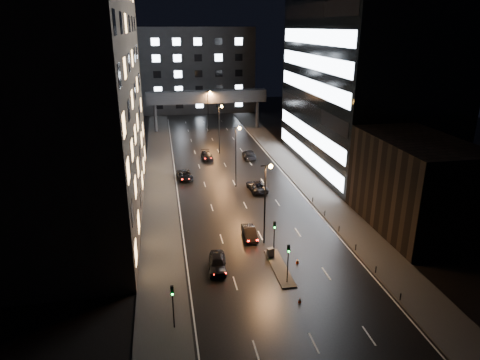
{
  "coord_description": "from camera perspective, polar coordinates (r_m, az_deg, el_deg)",
  "views": [
    {
      "loc": [
        -11.45,
        -37.61,
        25.19
      ],
      "look_at": [
        -0.76,
        20.14,
        4.0
      ],
      "focal_mm": 32.0,
      "sensor_mm": 36.0,
      "label": 1
    }
  ],
  "objects": [
    {
      "name": "streetlight_near",
      "position": [
        50.64,
        3.53,
        -1.86
      ],
      "size": [
        1.45,
        0.5,
        10.15
      ],
      "color": "black",
      "rests_on": "ground"
    },
    {
      "name": "car_away_d",
      "position": [
        86.06,
        -4.43,
        3.26
      ],
      "size": [
        2.24,
        5.08,
        1.45
      ],
      "primitive_type": "imported",
      "rotation": [
        0.0,
        0.0,
        0.04
      ],
      "color": "black",
      "rests_on": "ground"
    },
    {
      "name": "median_island",
      "position": [
        48.35,
        5.26,
        -11.55
      ],
      "size": [
        1.6,
        8.0,
        0.15
      ],
      "primitive_type": "cube",
      "color": "#383533",
      "rests_on": "ground"
    },
    {
      "name": "streetlight_mid_b",
      "position": [
        88.39,
        -2.72,
        7.61
      ],
      "size": [
        1.45,
        0.5,
        10.15
      ],
      "color": "black",
      "rests_on": "ground"
    },
    {
      "name": "car_away_b",
      "position": [
        54.11,
        1.27,
        -7.07
      ],
      "size": [
        1.58,
        4.31,
        1.41
      ],
      "primitive_type": "imported",
      "rotation": [
        0.0,
        0.0,
        -0.02
      ],
      "color": "black",
      "rests_on": "ground"
    },
    {
      "name": "ground",
      "position": [
        82.4,
        -2.0,
        2.03
      ],
      "size": [
        160.0,
        160.0,
        0.0
      ],
      "primitive_type": "plane",
      "color": "black",
      "rests_on": "ground"
    },
    {
      "name": "skybridge",
      "position": [
        109.52,
        -4.44,
        10.93
      ],
      "size": [
        30.0,
        3.0,
        10.0
      ],
      "color": "#333335",
      "rests_on": "ground"
    },
    {
      "name": "car_toward_b",
      "position": [
        86.5,
        1.23,
        3.46
      ],
      "size": [
        2.64,
        5.71,
        1.62
      ],
      "primitive_type": "imported",
      "rotation": [
        0.0,
        0.0,
        3.07
      ],
      "color": "black",
      "rests_on": "ground"
    },
    {
      "name": "building_right_low",
      "position": [
        59.41,
        22.19,
        -0.53
      ],
      "size": [
        10.0,
        18.0,
        12.0
      ],
      "primitive_type": "cube",
      "color": "black",
      "rests_on": "ground"
    },
    {
      "name": "building_left",
      "position": [
        62.81,
        -21.22,
        13.81
      ],
      "size": [
        15.0,
        48.0,
        40.0
      ],
      "primitive_type": "cube",
      "color": "#2D2319",
      "rests_on": "ground"
    },
    {
      "name": "building_right_glass",
      "position": [
        82.18,
        16.61,
        17.19
      ],
      "size": [
        20.0,
        36.0,
        45.0
      ],
      "primitive_type": "cube",
      "color": "black",
      "rests_on": "ground"
    },
    {
      "name": "car_toward_a",
      "position": [
        69.28,
        2.26,
        -0.83
      ],
      "size": [
        2.92,
        5.62,
        1.51
      ],
      "primitive_type": "imported",
      "rotation": [
        0.0,
        0.0,
        3.22
      ],
      "color": "black",
      "rests_on": "ground"
    },
    {
      "name": "traffic_signal_far",
      "position": [
        44.34,
        6.44,
        -10.19
      ],
      "size": [
        0.28,
        0.34,
        4.4
      ],
      "color": "black",
      "rests_on": "median_island"
    },
    {
      "name": "traffic_signal_near",
      "position": [
        48.98,
        4.59,
        -7.05
      ],
      "size": [
        0.28,
        0.34,
        4.4
      ],
      "color": "black",
      "rests_on": "median_island"
    },
    {
      "name": "streetlight_far",
      "position": [
        107.88,
        -4.21,
        9.81
      ],
      "size": [
        1.45,
        0.5,
        10.15
      ],
      "color": "black",
      "rests_on": "ground"
    },
    {
      "name": "building_far",
      "position": [
        136.68,
        -5.82,
        14.42
      ],
      "size": [
        34.0,
        14.0,
        25.0
      ],
      "primitive_type": "cube",
      "color": "#333335",
      "rests_on": "ground"
    },
    {
      "name": "cone_b",
      "position": [
        43.27,
        7.96,
        -15.57
      ],
      "size": [
        0.4,
        0.4,
        0.52
      ],
      "primitive_type": "cone",
      "rotation": [
        0.0,
        0.0,
        0.32
      ],
      "color": "#EB3B0C",
      "rests_on": "ground"
    },
    {
      "name": "car_away_c",
      "position": [
        75.12,
        -7.37,
        0.65
      ],
      "size": [
        2.85,
        5.3,
        1.41
      ],
      "primitive_type": "imported",
      "rotation": [
        0.0,
        0.0,
        0.1
      ],
      "color": "black",
      "rests_on": "ground"
    },
    {
      "name": "bollard_row",
      "position": [
        55.01,
        14.07,
        -7.54
      ],
      "size": [
        0.12,
        25.12,
        0.9
      ],
      "color": "black",
      "rests_on": "ground"
    },
    {
      "name": "cone_a",
      "position": [
        49.4,
        7.67,
        -10.65
      ],
      "size": [
        0.48,
        0.48,
        0.56
      ],
      "primitive_type": "cone",
      "rotation": [
        0.0,
        0.0,
        -0.4
      ],
      "color": "#F0410C",
      "rests_on": "ground"
    },
    {
      "name": "streetlight_mid_a",
      "position": [
        69.2,
        -0.44,
        4.17
      ],
      "size": [
        1.45,
        0.5,
        10.15
      ],
      "color": "black",
      "rests_on": "ground"
    },
    {
      "name": "traffic_signal_corner",
      "position": [
        38.65,
        -8.96,
        -15.59
      ],
      "size": [
        0.28,
        0.34,
        4.4
      ],
      "color": "black",
      "rests_on": "ground"
    },
    {
      "name": "utility_cabinet",
      "position": [
        49.95,
        4.09,
        -9.6
      ],
      "size": [
        0.87,
        0.65,
        1.07
      ],
      "primitive_type": "cube",
      "rotation": [
        0.0,
        0.0,
        0.2
      ],
      "color": "#444446",
      "rests_on": "median_island"
    },
    {
      "name": "sidewalk_right",
      "position": [
        80.48,
        7.38,
        1.49
      ],
      "size": [
        5.0,
        110.0,
        0.15
      ],
      "primitive_type": "cube",
      "color": "#383533",
      "rests_on": "ground"
    },
    {
      "name": "sidewalk_left",
      "position": [
        76.84,
        -10.69,
        0.4
      ],
      "size": [
        5.0,
        110.0,
        0.15
      ],
      "primitive_type": "cube",
      "color": "#383533",
      "rests_on": "ground"
    },
    {
      "name": "car_away_a",
      "position": [
        47.66,
        -3.04,
        -10.96
      ],
      "size": [
        2.41,
        4.91,
        1.61
      ],
      "primitive_type": "imported",
      "rotation": [
        0.0,
        0.0,
        -0.11
      ],
      "color": "black",
      "rests_on": "ground"
    }
  ]
}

